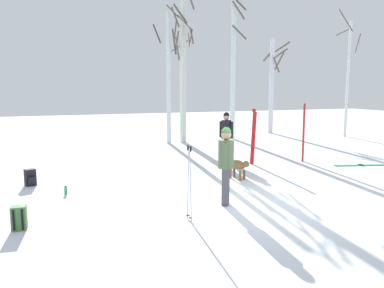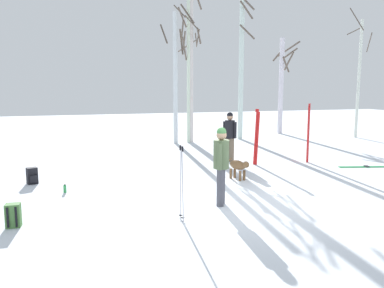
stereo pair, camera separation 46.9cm
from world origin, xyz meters
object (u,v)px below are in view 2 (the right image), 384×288
(birch_tree_1, at_px, (189,65))
(birch_tree_5, at_px, (359,76))
(backpack_1, at_px, (13,216))
(water_bottle_0, at_px, (65,189))
(backpack_0, at_px, (32,176))
(birch_tree_2, at_px, (191,62))
(ski_pair_lying_0, at_px, (368,167))
(ski_pair_planted_0, at_px, (257,137))
(birch_tree_4, at_px, (282,83))
(ski_pair_planted_1, at_px, (308,133))
(ski_poles_0, at_px, (182,181))
(dog, at_px, (239,166))
(birch_tree_3, at_px, (242,58))
(birch_tree_0, at_px, (176,74))
(person_0, at_px, (221,161))
(person_1, at_px, (230,134))

(birch_tree_1, bearing_deg, birch_tree_5, -5.53)
(backpack_1, height_order, water_bottle_0, backpack_1)
(backpack_0, height_order, birch_tree_2, birch_tree_2)
(ski_pair_lying_0, relative_size, water_bottle_0, 8.96)
(ski_pair_planted_0, relative_size, birch_tree_4, 0.36)
(ski_pair_planted_1, height_order, birch_tree_5, birch_tree_5)
(backpack_1, bearing_deg, birch_tree_1, 56.54)
(birch_tree_2, bearing_deg, ski_pair_planted_0, -85.54)
(birch_tree_5, bearing_deg, ski_poles_0, -141.99)
(dog, relative_size, birch_tree_4, 0.17)
(ski_poles_0, distance_m, birch_tree_4, 15.42)
(birch_tree_2, xyz_separation_m, birch_tree_3, (2.67, 0.30, 0.29))
(birch_tree_1, xyz_separation_m, birch_tree_5, (8.72, -0.84, -0.45))
(birch_tree_0, height_order, birch_tree_3, birch_tree_3)
(ski_poles_0, xyz_separation_m, birch_tree_1, (3.31, 10.24, 2.77))
(backpack_0, bearing_deg, backpack_1, -91.07)
(person_0, distance_m, birch_tree_2, 10.25)
(backpack_1, bearing_deg, birch_tree_5, 30.26)
(water_bottle_0, xyz_separation_m, birch_tree_4, (11.44, 9.36, 2.70))
(person_1, distance_m, birch_tree_0, 5.34)
(birch_tree_4, bearing_deg, backpack_1, -136.85)
(ski_pair_lying_0, xyz_separation_m, birch_tree_2, (-3.72, 7.26, 3.67))
(ski_pair_planted_1, height_order, backpack_0, ski_pair_planted_1)
(backpack_1, distance_m, birch_tree_4, 17.10)
(birch_tree_1, distance_m, birch_tree_2, 0.19)
(ski_pair_lying_0, height_order, birch_tree_5, birch_tree_5)
(birch_tree_1, relative_size, birch_tree_2, 0.96)
(ski_pair_planted_1, xyz_separation_m, birch_tree_0, (-3.08, 5.80, 2.13))
(dog, height_order, backpack_0, dog)
(dog, height_order, birch_tree_1, birch_tree_1)
(ski_pair_planted_1, distance_m, birch_tree_1, 6.88)
(ski_pair_planted_1, distance_m, backpack_1, 9.62)
(birch_tree_2, bearing_deg, birch_tree_3, 6.40)
(dog, distance_m, birch_tree_5, 11.98)
(ski_poles_0, xyz_separation_m, water_bottle_0, (-2.18, 2.79, -0.68))
(backpack_1, height_order, birch_tree_4, birch_tree_4)
(ski_pair_planted_1, distance_m, ski_poles_0, 7.21)
(birch_tree_0, bearing_deg, birch_tree_1, 9.19)
(birch_tree_2, relative_size, birch_tree_3, 0.92)
(dog, bearing_deg, birch_tree_5, 34.81)
(ski_poles_0, relative_size, backpack_0, 3.33)
(water_bottle_0, height_order, birch_tree_2, birch_tree_2)
(birch_tree_0, relative_size, birch_tree_3, 0.77)
(water_bottle_0, bearing_deg, birch_tree_2, 53.23)
(backpack_1, xyz_separation_m, water_bottle_0, (0.89, 2.20, -0.12))
(backpack_1, xyz_separation_m, birch_tree_5, (15.10, 8.81, 2.89))
(birch_tree_0, relative_size, birch_tree_4, 1.15)
(birch_tree_2, bearing_deg, person_1, -91.99)
(dog, xyz_separation_m, ski_pair_planted_0, (1.44, 1.76, 0.54))
(birch_tree_2, bearing_deg, water_bottle_0, -126.77)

